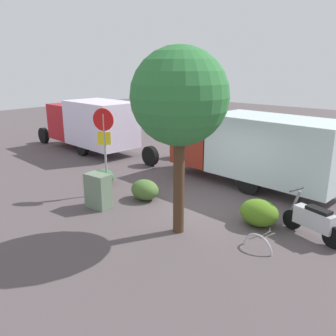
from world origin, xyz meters
The scene contains 11 objects.
ground_plane centered at (0.00, 0.00, 0.00)m, with size 60.00×60.00×0.00m, color #524749.
box_truck_near centered at (0.13, -3.31, 1.52)m, with size 8.52×2.80×2.66m.
box_truck_far centered at (9.21, -2.83, 1.52)m, with size 7.00×2.71×2.67m.
motorcycle centered at (-3.32, -0.37, 0.52)m, with size 1.76×0.77×1.20m.
stop_sign centered at (3.37, 0.98, 2.02)m, with size 0.71×0.33×3.03m.
street_tree centered at (-0.39, 1.60, 3.62)m, with size 2.47×2.47×4.90m.
utility_cabinet centered at (2.64, 1.94, 0.56)m, with size 0.79×0.47×1.11m, color slate.
bike_rack_hoop centered at (-2.52, 1.12, 0.00)m, with size 0.85×0.85×0.05m, color #B7B7BC.
shrub_near_sign centered at (1.99, 0.48, 0.35)m, with size 1.01×0.83×0.69m, color #48692F.
shrub_mid_verge centered at (-1.88, -0.19, 0.38)m, with size 1.11×0.91×0.76m, color #4E791D.
shrub_by_tree centered at (4.32, 0.36, 0.29)m, with size 0.86×0.70×0.59m, color #376B3C.
Camera 1 is at (-5.91, 8.49, 4.41)m, focal length 37.59 mm.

